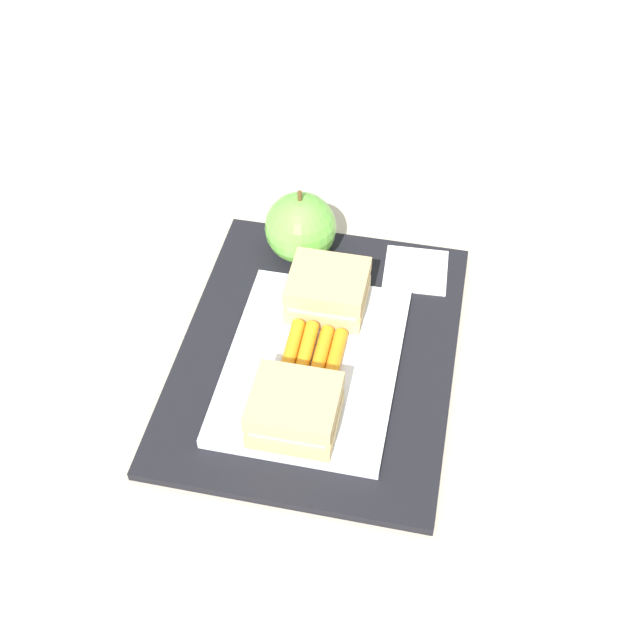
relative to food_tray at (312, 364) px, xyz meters
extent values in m
plane|color=#B7AD99|center=(0.03, 0.00, -0.02)|extent=(2.40, 2.40, 0.00)
cube|color=black|center=(0.03, 0.00, -0.01)|extent=(0.36, 0.28, 0.01)
cube|color=white|center=(0.00, 0.00, 0.00)|extent=(0.23, 0.17, 0.01)
cube|color=tan|center=(-0.08, 0.00, 0.01)|extent=(0.07, 0.08, 0.02)
cube|color=beige|center=(-0.08, 0.00, 0.03)|extent=(0.07, 0.07, 0.01)
cube|color=tan|center=(-0.08, 0.00, 0.04)|extent=(0.07, 0.08, 0.02)
cube|color=tan|center=(0.08, 0.00, 0.01)|extent=(0.07, 0.08, 0.02)
cube|color=beige|center=(0.08, 0.00, 0.03)|extent=(0.07, 0.07, 0.01)
cube|color=tan|center=(0.08, 0.00, 0.04)|extent=(0.07, 0.08, 0.02)
cylinder|color=orange|center=(0.00, -0.02, 0.01)|extent=(0.08, 0.01, 0.02)
cylinder|color=orange|center=(0.00, -0.01, 0.01)|extent=(0.08, 0.01, 0.02)
cylinder|color=orange|center=(0.00, 0.01, 0.01)|extent=(0.08, 0.01, 0.02)
cylinder|color=orange|center=(0.00, 0.02, 0.01)|extent=(0.08, 0.01, 0.02)
sphere|color=#66B742|center=(0.16, 0.05, 0.03)|extent=(0.08, 0.08, 0.08)
cylinder|color=brown|center=(0.16, 0.05, 0.08)|extent=(0.01, 0.01, 0.01)
cube|color=white|center=(0.16, -0.08, 0.00)|extent=(0.07, 0.07, 0.00)
camera|label=1|loc=(-0.51, -0.11, 0.64)|focal=46.30mm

